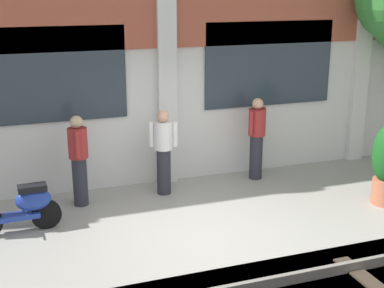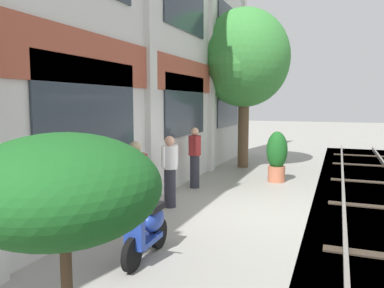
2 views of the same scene
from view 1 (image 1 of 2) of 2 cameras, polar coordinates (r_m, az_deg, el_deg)
ground_plane at (r=8.71m, az=2.06°, el=-9.13°), size 80.00×80.00×0.00m
scooter_near_curb at (r=8.87m, az=-17.83°, el=-6.36°), size 1.38×0.50×0.98m
resident_by_doorway at (r=10.73m, az=6.91°, el=0.85°), size 0.47×0.34×1.66m
resident_watching_tracks at (r=9.54m, az=-12.00°, el=-1.47°), size 0.34×0.52×1.64m
resident_near_plants at (r=9.88m, az=-3.06°, el=-0.61°), size 0.51×0.34×1.60m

